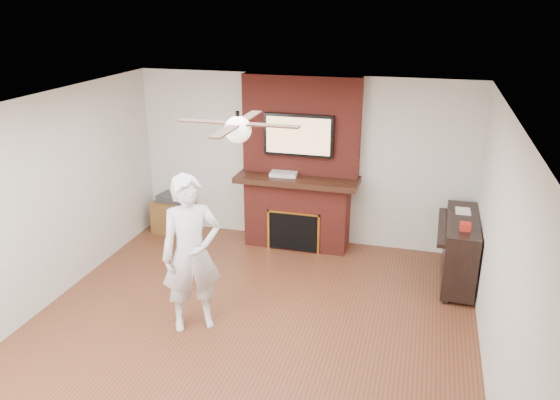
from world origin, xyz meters
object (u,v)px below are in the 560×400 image
(person, at_px, (191,254))
(side_table, at_px, (174,214))
(fireplace, at_px, (299,180))
(piano, at_px, (459,248))

(person, relative_size, side_table, 2.93)
(side_table, bearing_deg, fireplace, 8.96)
(side_table, height_order, piano, piano)
(side_table, bearing_deg, piano, -0.16)
(fireplace, relative_size, person, 1.40)
(fireplace, distance_m, piano, 2.42)
(piano, bearing_deg, person, -145.75)
(person, height_order, piano, person)
(piano, bearing_deg, side_table, 174.17)
(side_table, distance_m, piano, 4.34)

